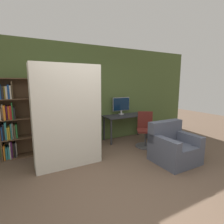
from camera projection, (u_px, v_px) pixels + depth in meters
ground_plane at (130, 200)px, 2.54m from camera, size 16.00×16.00×0.00m
wall_back at (74, 96)px, 4.65m from camera, size 8.00×0.06×2.70m
desk at (126, 118)px, 5.19m from camera, size 1.36×0.56×0.75m
monitor at (121, 105)px, 5.25m from camera, size 0.57×0.17×0.51m
office_chair at (145, 133)px, 4.68m from camera, size 0.61×0.61×0.92m
bookshelf at (16, 119)px, 3.93m from camera, size 0.89×0.33×1.79m
mattress_near at (69, 117)px, 3.40m from camera, size 1.31×0.20×2.05m
mattress_far at (66, 115)px, 3.62m from camera, size 1.31×0.20×2.05m
armchair at (173, 147)px, 3.77m from camera, size 0.85×0.80×0.85m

